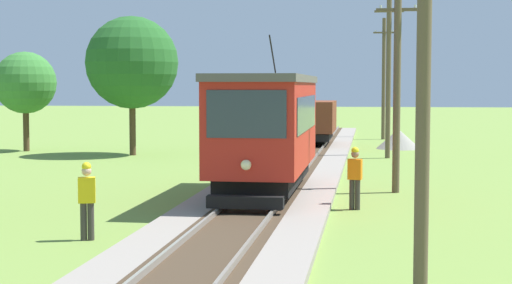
{
  "coord_description": "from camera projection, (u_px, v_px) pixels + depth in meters",
  "views": [
    {
      "loc": [
        3.17,
        -3.32,
        3.5
      ],
      "look_at": [
        -0.71,
        23.89,
        1.56
      ],
      "focal_mm": 56.16,
      "sensor_mm": 36.0,
      "label": 1
    }
  ],
  "objects": [
    {
      "name": "red_tram",
      "position": [
        266.0,
        128.0,
        24.66
      ],
      "size": [
        2.6,
        8.54,
        4.79
      ],
      "color": "red",
      "rests_on": "rail_right"
    },
    {
      "name": "tree_left_near",
      "position": [
        25.0,
        83.0,
        42.58
      ],
      "size": [
        3.3,
        3.3,
        5.31
      ],
      "color": "#4C3823",
      "rests_on": "ground"
    },
    {
      "name": "tree_left_far",
      "position": [
        132.0,
        63.0,
        40.01
      ],
      "size": [
        4.64,
        4.64,
        6.98
      ],
      "color": "#4C3823",
      "rests_on": "ground"
    },
    {
      "name": "gravel_pile",
      "position": [
        398.0,
        139.0,
        44.38
      ],
      "size": [
        2.47,
        2.47,
        1.1
      ],
      "primitive_type": "cone",
      "color": "gray",
      "rests_on": "ground"
    },
    {
      "name": "utility_pole_mid",
      "position": [
        397.0,
        86.0,
        25.94
      ],
      "size": [
        1.4,
        0.36,
        6.76
      ],
      "color": "brown",
      "rests_on": "ground"
    },
    {
      "name": "utility_pole_distant",
      "position": [
        384.0,
        77.0,
        52.09
      ],
      "size": [
        1.4,
        0.49,
        7.89
      ],
      "color": "brown",
      "rests_on": "ground"
    },
    {
      "name": "utility_pole_far",
      "position": [
        388.0,
        73.0,
        38.32
      ],
      "size": [
        1.4,
        0.45,
        8.01
      ],
      "color": "brown",
      "rests_on": "ground"
    },
    {
      "name": "utility_pole_near_tram",
      "position": [
        424.0,
        61.0,
        13.0
      ],
      "size": [
        1.4,
        0.34,
        7.6
      ],
      "color": "brown",
      "rests_on": "ground"
    },
    {
      "name": "freight_car",
      "position": [
        313.0,
        120.0,
        45.09
      ],
      "size": [
        2.4,
        5.2,
        2.31
      ],
      "color": "brown",
      "rests_on": "rail_right"
    },
    {
      "name": "track_worker",
      "position": [
        87.0,
        197.0,
        18.07
      ],
      "size": [
        0.43,
        0.34,
        1.78
      ],
      "rotation": [
        0.0,
        0.0,
        1.87
      ],
      "color": "#38332D",
      "rests_on": "ground"
    },
    {
      "name": "second_worker",
      "position": [
        355.0,
        175.0,
        22.54
      ],
      "size": [
        0.42,
        0.31,
        1.78
      ],
      "rotation": [
        0.0,
        0.0,
        -1.77
      ],
      "color": "#38332D",
      "rests_on": "ground"
    }
  ]
}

